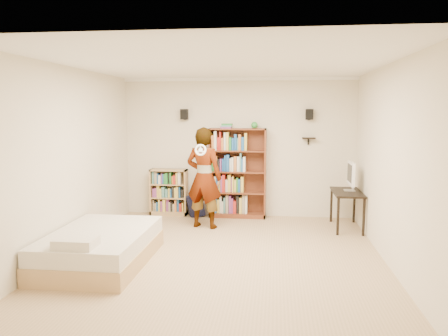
# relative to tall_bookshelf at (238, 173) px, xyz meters

# --- Properties ---
(ground) EXTENTS (4.50, 5.00, 0.01)m
(ground) POSITION_rel_tall_bookshelf_xyz_m (-0.00, -2.34, -0.87)
(ground) COLOR tan
(ground) RESTS_ON ground
(room_shell) EXTENTS (4.52, 5.02, 2.71)m
(room_shell) POSITION_rel_tall_bookshelf_xyz_m (-0.00, -2.34, 0.90)
(room_shell) COLOR beige
(room_shell) RESTS_ON ground
(crown_molding) EXTENTS (4.50, 5.00, 0.06)m
(crown_molding) POSITION_rel_tall_bookshelf_xyz_m (-0.00, -2.34, 1.80)
(crown_molding) COLOR white
(crown_molding) RESTS_ON room_shell
(speaker_left) EXTENTS (0.14, 0.12, 0.20)m
(speaker_left) POSITION_rel_tall_bookshelf_xyz_m (-1.05, 0.06, 1.13)
(speaker_left) COLOR black
(speaker_left) RESTS_ON room_shell
(speaker_right) EXTENTS (0.14, 0.12, 0.20)m
(speaker_right) POSITION_rel_tall_bookshelf_xyz_m (1.35, 0.06, 1.13)
(speaker_right) COLOR black
(speaker_right) RESTS_ON room_shell
(wall_shelf) EXTENTS (0.25, 0.16, 0.02)m
(wall_shelf) POSITION_rel_tall_bookshelf_xyz_m (1.35, 0.07, 0.68)
(wall_shelf) COLOR black
(wall_shelf) RESTS_ON room_shell
(tall_bookshelf) EXTENTS (1.09, 0.32, 1.73)m
(tall_bookshelf) POSITION_rel_tall_bookshelf_xyz_m (0.00, 0.00, 0.00)
(tall_bookshelf) COLOR brown
(tall_bookshelf) RESTS_ON ground
(low_bookshelf) EXTENTS (0.73, 0.27, 0.91)m
(low_bookshelf) POSITION_rel_tall_bookshelf_xyz_m (-1.37, 0.02, -0.41)
(low_bookshelf) COLOR tan
(low_bookshelf) RESTS_ON ground
(computer_desk) EXTENTS (0.49, 0.97, 0.66)m
(computer_desk) POSITION_rel_tall_bookshelf_xyz_m (1.98, -0.62, -0.53)
(computer_desk) COLOR black
(computer_desk) RESTS_ON ground
(imac) EXTENTS (0.14, 0.52, 0.51)m
(imac) POSITION_rel_tall_bookshelf_xyz_m (2.03, -0.56, 0.05)
(imac) COLOR white
(imac) RESTS_ON computer_desk
(daybed) EXTENTS (1.24, 1.91, 0.56)m
(daybed) POSITION_rel_tall_bookshelf_xyz_m (-1.61, -2.85, -0.58)
(daybed) COLOR beige
(daybed) RESTS_ON ground
(person) EXTENTS (0.73, 0.57, 1.78)m
(person) POSITION_rel_tall_bookshelf_xyz_m (-0.52, -0.84, 0.03)
(person) COLOR black
(person) RESTS_ON ground
(wii_wheel) EXTENTS (0.20, 0.08, 0.20)m
(wii_wheel) POSITION_rel_tall_bookshelf_xyz_m (-0.52, -1.17, 0.55)
(wii_wheel) COLOR white
(wii_wheel) RESTS_ON person
(navy_bag) EXTENTS (0.39, 0.32, 0.45)m
(navy_bag) POSITION_rel_tall_bookshelf_xyz_m (-0.82, -0.08, -0.64)
(navy_bag) COLOR black
(navy_bag) RESTS_ON ground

